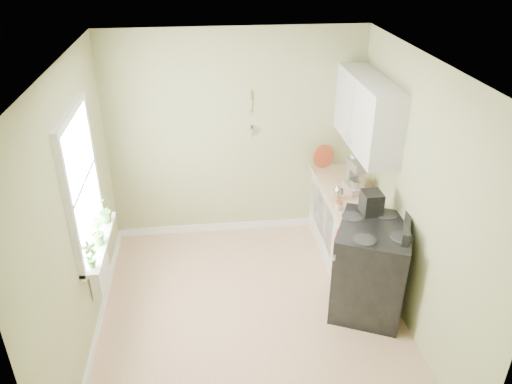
{
  "coord_description": "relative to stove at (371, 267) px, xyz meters",
  "views": [
    {
      "loc": [
        -0.41,
        -4.05,
        3.69
      ],
      "look_at": [
        0.11,
        0.55,
        1.22
      ],
      "focal_mm": 35.0,
      "sensor_mm": 36.0,
      "label": 1
    }
  ],
  "objects": [
    {
      "name": "coffee_maker",
      "position": [
        0.02,
        0.28,
        0.56
      ],
      "size": [
        0.21,
        0.23,
        0.35
      ],
      "color": "black",
      "rests_on": "countertop"
    },
    {
      "name": "wall_left",
      "position": [
        -2.89,
        -0.05,
        0.83
      ],
      "size": [
        0.02,
        3.6,
        2.7
      ],
      "primitive_type": "cube",
      "color": "tan",
      "rests_on": "floor"
    },
    {
      "name": "wall_back",
      "position": [
        -1.28,
        1.76,
        0.83
      ],
      "size": [
        3.2,
        0.02,
        2.7
      ],
      "primitive_type": "cube",
      "color": "tan",
      "rests_on": "floor"
    },
    {
      "name": "stand_mixer",
      "position": [
        0.08,
        1.01,
        0.57
      ],
      "size": [
        0.24,
        0.37,
        0.42
      ],
      "color": "#B2B2B7",
      "rests_on": "countertop"
    },
    {
      "name": "wall_utensils",
      "position": [
        -1.08,
        1.73,
        1.05
      ],
      "size": [
        0.02,
        0.14,
        0.58
      ],
      "color": "tan",
      "rests_on": "wall_back"
    },
    {
      "name": "kettle",
      "position": [
        -0.2,
        0.78,
        0.48
      ],
      "size": [
        0.17,
        0.1,
        0.18
      ],
      "color": "silver",
      "rests_on": "countertop"
    },
    {
      "name": "red_tray",
      "position": [
        -0.15,
        1.67,
        0.55
      ],
      "size": [
        0.31,
        0.15,
        0.31
      ],
      "primitive_type": "cylinder",
      "rotation": [
        1.45,
        0.0,
        0.31
      ],
      "color": "#A13F21",
      "rests_on": "countertop"
    },
    {
      "name": "window_sill",
      "position": [
        -2.79,
        0.25,
        0.36
      ],
      "size": [
        0.18,
        1.14,
        0.04
      ],
      "primitive_type": "cube",
      "color": "white",
      "rests_on": "wall_left"
    },
    {
      "name": "window",
      "position": [
        -2.86,
        0.25,
        1.03
      ],
      "size": [
        0.06,
        1.14,
        1.44
      ],
      "color": "white",
      "rests_on": "wall_left"
    },
    {
      "name": "ceiling",
      "position": [
        -1.28,
        -0.05,
        2.19
      ],
      "size": [
        3.2,
        3.6,
        0.02
      ],
      "primitive_type": "cube",
      "color": "white",
      "rests_on": "wall_back"
    },
    {
      "name": "plant_c",
      "position": [
        -2.78,
        0.62,
        0.53
      ],
      "size": [
        0.22,
        0.22,
        0.29
      ],
      "primitive_type": "imported",
      "rotation": [
        0.0,
        0.0,
        4.23
      ],
      "color": "#407530",
      "rests_on": "window_sill"
    },
    {
      "name": "plant_b",
      "position": [
        -2.78,
        0.19,
        0.52
      ],
      "size": [
        0.19,
        0.2,
        0.28
      ],
      "primitive_type": "imported",
      "rotation": [
        0.0,
        0.0,
        2.17
      ],
      "color": "#407530",
      "rests_on": "window_sill"
    },
    {
      "name": "jar",
      "position": [
        -0.23,
        0.58,
        0.44
      ],
      "size": [
        0.08,
        0.08,
        0.09
      ],
      "color": "beige",
      "rests_on": "countertop"
    },
    {
      "name": "stove",
      "position": [
        0.0,
        0.0,
        0.0
      ],
      "size": [
        1.04,
        1.05,
        1.15
      ],
      "color": "black",
      "rests_on": "floor"
    },
    {
      "name": "floor",
      "position": [
        -1.28,
        -0.05,
        -0.53
      ],
      "size": [
        3.2,
        3.6,
        0.02
      ],
      "primitive_type": "cube",
      "color": "tan",
      "rests_on": "ground"
    },
    {
      "name": "countertop",
      "position": [
        0.01,
        0.95,
        0.37
      ],
      "size": [
        0.64,
        1.6,
        0.04
      ],
      "primitive_type": "cube",
      "color": "tan",
      "rests_on": "base_cabinets"
    },
    {
      "name": "upper_cabinets",
      "position": [
        0.15,
        1.05,
        1.33
      ],
      "size": [
        0.35,
        1.4,
        0.8
      ],
      "primitive_type": "cube",
      "color": "white",
      "rests_on": "wall_right"
    },
    {
      "name": "wall_right",
      "position": [
        0.33,
        -0.05,
        0.83
      ],
      "size": [
        0.02,
        3.6,
        2.7
      ],
      "primitive_type": "cube",
      "color": "tan",
      "rests_on": "floor"
    },
    {
      "name": "radiator",
      "position": [
        -2.82,
        0.2,
        0.03
      ],
      "size": [
        0.12,
        0.5,
        0.35
      ],
      "primitive_type": "cube",
      "color": "white",
      "rests_on": "wall_left"
    },
    {
      "name": "plant_a",
      "position": [
        -2.78,
        -0.2,
        0.52
      ],
      "size": [
        0.18,
        0.16,
        0.28
      ],
      "primitive_type": "imported",
      "rotation": [
        0.0,
        0.0,
        0.6
      ],
      "color": "#407530",
      "rests_on": "window_sill"
    },
    {
      "name": "base_cabinets",
      "position": [
        0.02,
        0.95,
        -0.08
      ],
      "size": [
        0.6,
        1.6,
        0.87
      ],
      "primitive_type": "cube",
      "color": "white",
      "rests_on": "floor"
    }
  ]
}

